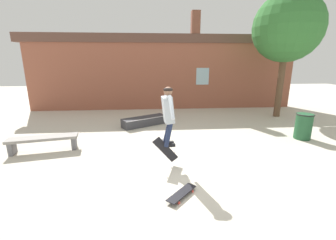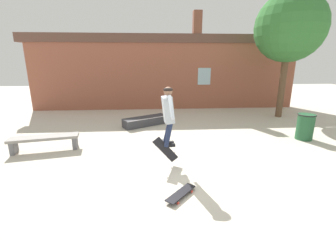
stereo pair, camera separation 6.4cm
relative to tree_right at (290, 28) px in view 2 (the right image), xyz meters
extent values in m
plane|color=beige|center=(-5.32, -5.18, -4.02)|extent=(40.00, 40.00, 0.00)
cube|color=#93513D|center=(-5.32, 2.34, -2.25)|extent=(14.43, 0.40, 3.53)
cube|color=brown|center=(-5.32, 2.34, -0.26)|extent=(15.15, 0.52, 0.46)
cube|color=brown|center=(-3.66, 2.34, 0.54)|extent=(0.44, 0.44, 1.14)
cube|color=#99B7C6|center=(-3.23, 2.13, -2.23)|extent=(0.70, 0.02, 0.90)
cylinder|color=brown|center=(0.00, 0.00, -2.56)|extent=(0.29, 0.29, 2.91)
sphere|color=#337033|center=(0.00, 0.00, 0.02)|extent=(3.01, 3.01, 3.01)
cube|color=gray|center=(-9.30, -3.61, -3.61)|extent=(1.96, 0.80, 0.08)
cube|color=slate|center=(-10.12, -3.77, -3.83)|extent=(0.19, 0.39, 0.37)
cube|color=slate|center=(-8.48, -3.45, -3.83)|extent=(0.19, 0.39, 0.37)
cube|color=#38383D|center=(-6.38, -1.08, -3.84)|extent=(1.90, 1.41, 0.36)
cube|color=#B7B7BC|center=(-6.24, -1.32, -3.67)|extent=(1.65, 0.97, 0.02)
cylinder|color=#235633|center=(-0.88, -3.17, -3.58)|extent=(0.53, 0.53, 0.88)
torus|color=black|center=(-0.88, -3.17, -3.15)|extent=(0.57, 0.57, 0.04)
cube|color=#9EA8B2|center=(-5.70, -4.95, -2.52)|extent=(0.32, 0.37, 0.66)
sphere|color=brown|center=(-5.70, -4.95, -2.08)|extent=(0.23, 0.23, 0.21)
ellipsoid|color=black|center=(-5.70, -4.95, -2.05)|extent=(0.24, 0.24, 0.12)
cylinder|color=#1E2847|center=(-5.71, -4.87, -3.11)|extent=(0.25, 0.15, 0.65)
cube|color=black|center=(-5.68, -4.86, -3.40)|extent=(0.27, 0.13, 0.07)
cylinder|color=#1E2847|center=(-5.69, -5.03, -3.11)|extent=(0.25, 0.17, 0.65)
cube|color=black|center=(-5.66, -5.03, -3.40)|extent=(0.27, 0.13, 0.07)
cylinder|color=#9EA8B2|center=(-5.74, -4.55, -2.39)|extent=(0.13, 0.48, 0.50)
cylinder|color=#9EA8B2|center=(-5.65, -5.35, -2.39)|extent=(0.13, 0.48, 0.50)
cube|color=black|center=(-5.76, -4.92, -3.56)|extent=(0.67, 0.18, 0.76)
cylinder|color=silver|center=(-5.52, -4.83, -3.67)|extent=(0.05, 0.06, 0.06)
cylinder|color=silver|center=(-5.70, -4.82, -3.82)|extent=(0.05, 0.06, 0.06)
cylinder|color=silver|center=(-5.83, -4.93, -3.29)|extent=(0.05, 0.06, 0.06)
cylinder|color=silver|center=(-6.01, -4.93, -3.43)|extent=(0.05, 0.06, 0.06)
cube|color=black|center=(-5.53, -6.25, -3.95)|extent=(0.68, 0.72, 0.02)
cylinder|color=#DB3D33|center=(-5.61, -6.50, -3.99)|extent=(0.05, 0.05, 0.05)
cylinder|color=#DB3D33|center=(-5.77, -6.36, -3.99)|extent=(0.05, 0.05, 0.05)
cylinder|color=#DB3D33|center=(-5.28, -6.14, -3.99)|extent=(0.05, 0.05, 0.05)
cylinder|color=#DB3D33|center=(-5.45, -6.00, -3.99)|extent=(0.05, 0.05, 0.05)
camera|label=1|loc=(-6.12, -10.16, -1.39)|focal=24.00mm
camera|label=2|loc=(-6.05, -10.17, -1.39)|focal=24.00mm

